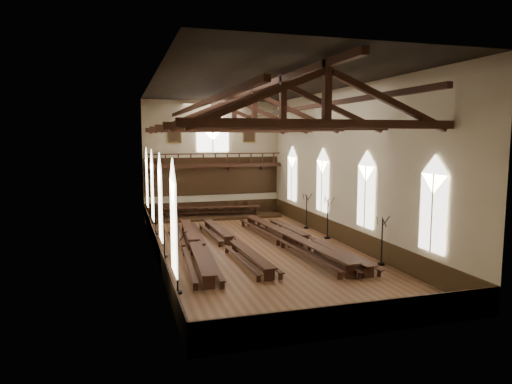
{
  "coord_description": "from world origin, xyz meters",
  "views": [
    {
      "loc": [
        -7.78,
        -26.49,
        6.9
      ],
      "look_at": [
        0.54,
        1.5,
        3.35
      ],
      "focal_mm": 32.0,
      "sensor_mm": 36.0,
      "label": 1
    }
  ],
  "objects_px": {
    "dais": "(213,217)",
    "refectory_row_a": "(195,244)",
    "refectory_row_c": "(290,237)",
    "candelabrum_right_mid": "(328,226)",
    "candelabrum_left_near": "(177,275)",
    "candelabrum_right_far": "(306,218)",
    "candelabrum_left_mid": "(164,244)",
    "refectory_row_b": "(232,241)",
    "refectory_row_d": "(311,240)",
    "candelabrum_left_far": "(156,225)",
    "high_table": "(213,208)",
    "candelabrum_right_near": "(382,250)"
  },
  "relations": [
    {
      "from": "candelabrum_left_mid",
      "to": "candelabrum_right_near",
      "type": "height_order",
      "value": "candelabrum_left_mid"
    },
    {
      "from": "candelabrum_left_far",
      "to": "refectory_row_b",
      "type": "bearing_deg",
      "value": -53.12
    },
    {
      "from": "refectory_row_d",
      "to": "candelabrum_left_mid",
      "type": "height_order",
      "value": "candelabrum_left_mid"
    },
    {
      "from": "candelabrum_left_near",
      "to": "candelabrum_right_far",
      "type": "height_order",
      "value": "candelabrum_left_near"
    },
    {
      "from": "candelabrum_left_mid",
      "to": "candelabrum_right_near",
      "type": "xyz_separation_m",
      "value": [
        11.1,
        -4.89,
        -0.0
      ]
    },
    {
      "from": "dais",
      "to": "refectory_row_a",
      "type": "bearing_deg",
      "value": -106.42
    },
    {
      "from": "refectory_row_b",
      "to": "refectory_row_d",
      "type": "bearing_deg",
      "value": -12.02
    },
    {
      "from": "refectory_row_c",
      "to": "candelabrum_right_far",
      "type": "height_order",
      "value": "candelabrum_right_far"
    },
    {
      "from": "candelabrum_left_near",
      "to": "refectory_row_c",
      "type": "bearing_deg",
      "value": 41.05
    },
    {
      "from": "refectory_row_a",
      "to": "candelabrum_right_near",
      "type": "bearing_deg",
      "value": -30.89
    },
    {
      "from": "candelabrum_left_mid",
      "to": "candelabrum_right_mid",
      "type": "bearing_deg",
      "value": 9.31
    },
    {
      "from": "refectory_row_a",
      "to": "candelabrum_left_far",
      "type": "xyz_separation_m",
      "value": [
        -1.85,
        5.75,
        0.16
      ]
    },
    {
      "from": "candelabrum_left_far",
      "to": "candelabrum_right_far",
      "type": "bearing_deg",
      "value": -4.66
    },
    {
      "from": "dais",
      "to": "candelabrum_left_near",
      "type": "height_order",
      "value": "candelabrum_left_near"
    },
    {
      "from": "refectory_row_b",
      "to": "refectory_row_d",
      "type": "xyz_separation_m",
      "value": [
        4.82,
        -1.03,
        -0.01
      ]
    },
    {
      "from": "high_table",
      "to": "candelabrum_left_near",
      "type": "height_order",
      "value": "candelabrum_left_near"
    },
    {
      "from": "refectory_row_b",
      "to": "candelabrum_left_mid",
      "type": "bearing_deg",
      "value": -168.99
    },
    {
      "from": "refectory_row_b",
      "to": "candelabrum_right_mid",
      "type": "bearing_deg",
      "value": 8.27
    },
    {
      "from": "refectory_row_a",
      "to": "candelabrum_right_near",
      "type": "xyz_separation_m",
      "value": [
        9.25,
        -5.53,
        0.27
      ]
    },
    {
      "from": "candelabrum_right_near",
      "to": "refectory_row_c",
      "type": "bearing_deg",
      "value": 120.71
    },
    {
      "from": "refectory_row_a",
      "to": "candelabrum_right_far",
      "type": "bearing_deg",
      "value": 27.64
    },
    {
      "from": "candelabrum_left_mid",
      "to": "candelabrum_right_near",
      "type": "distance_m",
      "value": 12.13
    },
    {
      "from": "candelabrum_right_near",
      "to": "candelabrum_right_far",
      "type": "relative_size",
      "value": 1.0
    },
    {
      "from": "refectory_row_d",
      "to": "refectory_row_b",
      "type": "bearing_deg",
      "value": 167.98
    },
    {
      "from": "refectory_row_c",
      "to": "candelabrum_left_far",
      "type": "bearing_deg",
      "value": 143.42
    },
    {
      "from": "refectory_row_d",
      "to": "candelabrum_right_far",
      "type": "relative_size",
      "value": 5.12
    },
    {
      "from": "refectory_row_d",
      "to": "high_table",
      "type": "relative_size",
      "value": 1.67
    },
    {
      "from": "refectory_row_c",
      "to": "refectory_row_d",
      "type": "height_order",
      "value": "refectory_row_c"
    },
    {
      "from": "high_table",
      "to": "candelabrum_right_far",
      "type": "height_order",
      "value": "candelabrum_right_far"
    },
    {
      "from": "refectory_row_a",
      "to": "candelabrum_left_far",
      "type": "bearing_deg",
      "value": 107.86
    },
    {
      "from": "refectory_row_b",
      "to": "candelabrum_right_far",
      "type": "relative_size",
      "value": 5.18
    },
    {
      "from": "refectory_row_c",
      "to": "candelabrum_left_far",
      "type": "distance_m",
      "value": 9.8
    },
    {
      "from": "refectory_row_c",
      "to": "candelabrum_left_far",
      "type": "height_order",
      "value": "candelabrum_left_far"
    },
    {
      "from": "candelabrum_left_near",
      "to": "candelabrum_right_far",
      "type": "bearing_deg",
      "value": 46.72
    },
    {
      "from": "high_table",
      "to": "dais",
      "type": "bearing_deg",
      "value": -88.21
    },
    {
      "from": "high_table",
      "to": "candelabrum_left_near",
      "type": "distance_m",
      "value": 18.96
    },
    {
      "from": "refectory_row_c",
      "to": "candelabrum_left_mid",
      "type": "height_order",
      "value": "candelabrum_left_mid"
    },
    {
      "from": "candelabrum_left_mid",
      "to": "refectory_row_c",
      "type": "bearing_deg",
      "value": 4.01
    },
    {
      "from": "refectory_row_c",
      "to": "candelabrum_right_mid",
      "type": "distance_m",
      "value": 3.48
    },
    {
      "from": "candelabrum_left_mid",
      "to": "candelabrum_left_far",
      "type": "bearing_deg",
      "value": 90.0
    },
    {
      "from": "refectory_row_c",
      "to": "refectory_row_b",
      "type": "bearing_deg",
      "value": 175.93
    },
    {
      "from": "candelabrum_left_mid",
      "to": "candelabrum_right_mid",
      "type": "xyz_separation_m",
      "value": [
        11.1,
        1.82,
        0.07
      ]
    },
    {
      "from": "candelabrum_left_mid",
      "to": "high_table",
      "type": "bearing_deg",
      "value": 66.54
    },
    {
      "from": "candelabrum_right_near",
      "to": "refectory_row_a",
      "type": "bearing_deg",
      "value": 149.11
    },
    {
      "from": "refectory_row_d",
      "to": "candelabrum_left_near",
      "type": "xyz_separation_m",
      "value": [
        -9.01,
        -6.09,
        0.37
      ]
    },
    {
      "from": "refectory_row_d",
      "to": "high_table",
      "type": "bearing_deg",
      "value": 107.48
    },
    {
      "from": "refectory_row_a",
      "to": "refectory_row_b",
      "type": "height_order",
      "value": "refectory_row_a"
    },
    {
      "from": "refectory_row_b",
      "to": "high_table",
      "type": "height_order",
      "value": "high_table"
    },
    {
      "from": "candelabrum_left_mid",
      "to": "candelabrum_left_far",
      "type": "distance_m",
      "value": 6.39
    },
    {
      "from": "candelabrum_right_far",
      "to": "refectory_row_d",
      "type": "bearing_deg",
      "value": -110.16
    }
  ]
}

